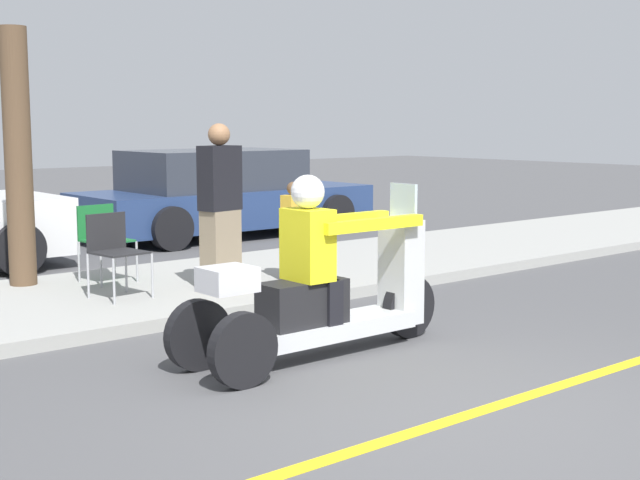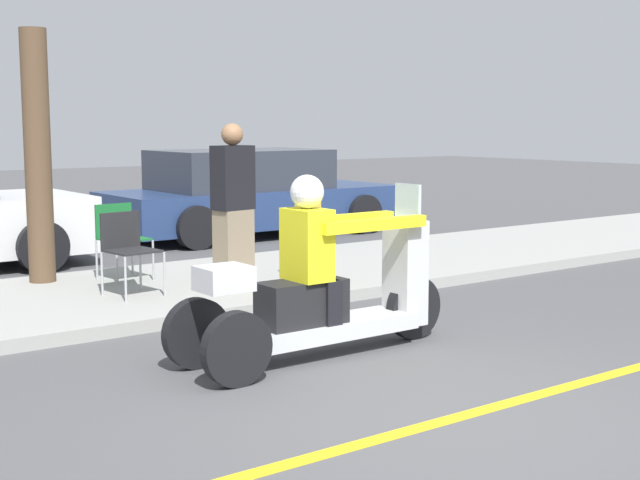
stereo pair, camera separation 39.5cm
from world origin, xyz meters
name	(u,v)px [view 1 (the left image)]	position (x,y,z in m)	size (l,w,h in m)	color
ground_plane	(465,416)	(0.00, 0.00, 0.00)	(60.00, 60.00, 0.00)	#4C4C4F
lane_stripe	(487,409)	(0.21, 0.00, 0.00)	(24.00, 0.12, 0.01)	gold
sidewalk_strip	(120,297)	(0.00, 4.60, 0.06)	(28.00, 2.80, 0.12)	#9E9E99
motorcycle_trike	(321,292)	(0.22, 1.68, 0.51)	(2.46, 0.68, 1.44)	black
spectator_by_tree	(220,211)	(0.82, 3.98, 0.94)	(0.44, 0.31, 1.70)	gray
spectator_mid_group	(293,233)	(1.73, 3.93, 0.64)	(0.28, 0.20, 1.07)	black
folding_chair_curbside	(102,235)	(0.13, 5.24, 0.62)	(0.50, 0.50, 0.82)	#A5A8AD
folding_chair_set_back	(114,246)	(-0.18, 4.36, 0.62)	(0.51, 0.51, 0.82)	#A5A8AD
parked_car_lot_center	(222,195)	(3.76, 8.38, 0.66)	(4.79, 2.05, 1.38)	navy
tree_trunk	(18,158)	(-0.61, 5.59, 1.46)	(0.28, 0.28, 2.68)	brown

